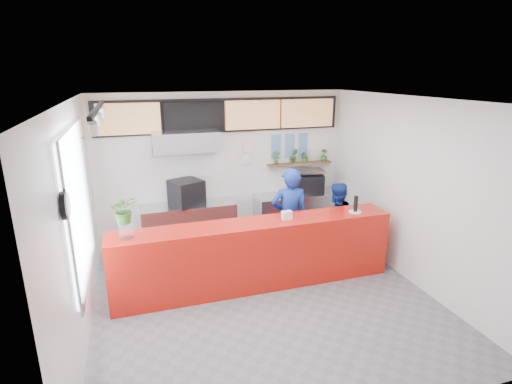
{
  "coord_description": "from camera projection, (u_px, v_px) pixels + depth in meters",
  "views": [
    {
      "loc": [
        -1.76,
        -5.16,
        3.36
      ],
      "look_at": [
        0.1,
        0.7,
        1.5
      ],
      "focal_mm": 28.0,
      "sensor_mm": 36.0,
      "label": 1
    }
  ],
  "objects": [
    {
      "name": "photo_frame_a",
      "position": [
        276.0,
        141.0,
        8.19
      ],
      "size": [
        0.2,
        0.02,
        0.25
      ],
      "primitive_type": "cube",
      "color": "#598CBF",
      "rests_on": "wall_back"
    },
    {
      "name": "cream_band",
      "position": [
        223.0,
        113.0,
        7.71
      ],
      "size": [
        5.0,
        0.02,
        0.8
      ],
      "primitive_type": "cube",
      "color": "beige",
      "rests_on": "wall_back"
    },
    {
      "name": "herb_b",
      "position": [
        294.0,
        156.0,
        8.32
      ],
      "size": [
        0.21,
        0.19,
        0.31
      ],
      "primitive_type": "imported",
      "rotation": [
        0.0,
        0.0,
        -0.37
      ],
      "color": "#376423",
      "rests_on": "herb_shelf"
    },
    {
      "name": "wall_left",
      "position": [
        77.0,
        225.0,
        5.03
      ],
      "size": [
        0.0,
        5.0,
        5.0
      ],
      "primitive_type": "plane",
      "rotation": [
        1.57,
        0.0,
        1.57
      ],
      "color": "white",
      "rests_on": "ground"
    },
    {
      "name": "glass_vase",
      "position": [
        126.0,
        230.0,
        5.61
      ],
      "size": [
        0.24,
        0.24,
        0.25
      ],
      "primitive_type": "cylinder",
      "rotation": [
        0.0,
        0.0,
        -0.2
      ],
      "color": "silver",
      "rests_on": "service_counter"
    },
    {
      "name": "wall_clock_rim",
      "position": [
        64.0,
        206.0,
        4.06
      ],
      "size": [
        0.05,
        0.3,
        0.3
      ],
      "primitive_type": "cylinder",
      "rotation": [
        0.0,
        1.57,
        0.0
      ],
      "color": "black",
      "rests_on": "wall_left"
    },
    {
      "name": "ceiling",
      "position": [
        265.0,
        100.0,
        5.32
      ],
      "size": [
        5.0,
        5.0,
        0.0
      ],
      "primitive_type": "plane",
      "rotation": [
        3.14,
        0.0,
        0.0
      ],
      "color": "silver"
    },
    {
      "name": "photo_frame_d",
      "position": [
        276.0,
        153.0,
        8.26
      ],
      "size": [
        0.2,
        0.02,
        0.25
      ],
      "primitive_type": "cube",
      "color": "#598CBF",
      "rests_on": "wall_back"
    },
    {
      "name": "floor",
      "position": [
        264.0,
        297.0,
        6.19
      ],
      "size": [
        5.0,
        5.0,
        0.0
      ],
      "primitive_type": "plane",
      "color": "slate",
      "rests_on": "ground"
    },
    {
      "name": "staff_right",
      "position": [
        335.0,
        221.0,
        7.29
      ],
      "size": [
        0.81,
        0.69,
        1.46
      ],
      "primitive_type": "imported",
      "rotation": [
        0.0,
        0.0,
        3.34
      ],
      "color": "navy",
      "rests_on": "ground"
    },
    {
      "name": "wall_back",
      "position": [
        224.0,
        168.0,
        8.03
      ],
      "size": [
        5.0,
        0.0,
        5.0
      ],
      "primitive_type": "plane",
      "rotation": [
        1.57,
        0.0,
        0.0
      ],
      "color": "white",
      "rests_on": "ground"
    },
    {
      "name": "extraction_hood",
      "position": [
        185.0,
        141.0,
        7.29
      ],
      "size": [
        1.2,
        0.7,
        0.35
      ],
      "primitive_type": "cube",
      "color": "#B2B5BA",
      "rests_on": "ceiling"
    },
    {
      "name": "soffit",
      "position": [
        223.0,
        115.0,
        7.69
      ],
      "size": [
        4.8,
        0.04,
        0.65
      ],
      "primitive_type": "cube",
      "color": "black",
      "rests_on": "wall_back"
    },
    {
      "name": "photo_frame_b",
      "position": [
        290.0,
        140.0,
        8.28
      ],
      "size": [
        0.2,
        0.02,
        0.25
      ],
      "primitive_type": "cube",
      "color": "#598CBF",
      "rests_on": "wall_back"
    },
    {
      "name": "white_plate",
      "position": [
        355.0,
        212.0,
        6.68
      ],
      "size": [
        0.27,
        0.27,
        0.02
      ],
      "primitive_type": "cylinder",
      "rotation": [
        0.0,
        0.0,
        0.29
      ],
      "color": "white",
      "rests_on": "service_counter"
    },
    {
      "name": "dec_plate_b",
      "position": [
        246.0,
        159.0,
        8.09
      ],
      "size": [
        0.24,
        0.03,
        0.24
      ],
      "primitive_type": "cylinder",
      "rotation": [
        1.57,
        0.0,
        0.0
      ],
      "color": "silver",
      "rests_on": "wall_back"
    },
    {
      "name": "basil_vase",
      "position": [
        124.0,
        210.0,
        5.53
      ],
      "size": [
        0.37,
        0.32,
        0.4
      ],
      "primitive_type": "imported",
      "rotation": [
        0.0,
        0.0,
        0.03
      ],
      "color": "#376423",
      "rests_on": "glass_vase"
    },
    {
      "name": "espresso_tray",
      "position": [
        309.0,
        171.0,
        8.3
      ],
      "size": [
        0.66,
        0.5,
        0.06
      ],
      "primitive_type": "cube",
      "rotation": [
        0.0,
        0.0,
        -0.14
      ],
      "color": "#B0B4B8",
      "rests_on": "espresso_machine"
    },
    {
      "name": "hood_lip",
      "position": [
        186.0,
        151.0,
        7.35
      ],
      "size": [
        1.2,
        0.69,
        0.31
      ],
      "primitive_type": "cube",
      "rotation": [
        -0.35,
        0.0,
        0.0
      ],
      "color": "#B2B5BA",
      "rests_on": "ceiling"
    },
    {
      "name": "dec_plate_d",
      "position": [
        248.0,
        147.0,
        8.04
      ],
      "size": [
        0.24,
        0.03,
        0.24
      ],
      "primitive_type": "cylinder",
      "rotation": [
        1.57,
        0.0,
        0.0
      ],
      "color": "silver",
      "rests_on": "wall_back"
    },
    {
      "name": "menu_board_mid_right",
      "position": [
        253.0,
        115.0,
        7.79
      ],
      "size": [
        1.1,
        0.1,
        0.55
      ],
      "primitive_type": "cube",
      "color": "tan",
      "rests_on": "wall_back"
    },
    {
      "name": "window_pane",
      "position": [
        80.0,
        203.0,
        5.25
      ],
      "size": [
        0.04,
        2.2,
        1.9
      ],
      "primitive_type": "cube",
      "color": "silver",
      "rests_on": "wall_left"
    },
    {
      "name": "menu_board_mid_left",
      "position": [
        194.0,
        117.0,
        7.45
      ],
      "size": [
        1.1,
        0.1,
        0.55
      ],
      "primitive_type": "cube",
      "color": "black",
      "rests_on": "wall_back"
    },
    {
      "name": "menu_board_far_right",
      "position": [
        307.0,
        113.0,
        8.12
      ],
      "size": [
        1.1,
        0.1,
        0.55
      ],
      "primitive_type": "cube",
      "color": "tan",
      "rests_on": "wall_back"
    },
    {
      "name": "herb_shelf",
      "position": [
        299.0,
        164.0,
        8.41
      ],
      "size": [
        1.4,
        0.18,
        0.04
      ],
      "primitive_type": "cube",
      "color": "brown",
      "rests_on": "wall_back"
    },
    {
      "name": "prep_bench",
      "position": [
        189.0,
        226.0,
        7.83
      ],
      "size": [
        1.8,
        0.6,
        0.9
      ],
      "primitive_type": "cube",
      "color": "#B2B5BA",
      "rests_on": "ground"
    },
    {
      "name": "staff_center",
      "position": [
        289.0,
        218.0,
        7.01
      ],
      "size": [
        0.73,
        0.55,
        1.79
      ],
      "primitive_type": "imported",
      "rotation": [
        0.0,
        0.0,
        2.94
      ],
      "color": "navy",
      "rests_on": "ground"
    },
    {
      "name": "dec_plate_a",
      "position": [
        232.0,
        155.0,
        7.98
      ],
      "size": [
        0.24,
        0.03,
        0.24
      ],
      "primitive_type": "cylinder",
      "rotation": [
        1.57,
        0.0,
        0.0
      ],
      "color": "silver",
      "rests_on": "wall_back"
    },
    {
      "name": "right_bench",
      "position": [
        297.0,
        214.0,
        8.5
      ],
      "size": [
        1.8,
        0.6,
        0.9
      ],
      "primitive_type": "cube",
      "color": "#B2B5BA",
      "rests_on": "ground"
    },
    {
      "name": "wall_clock_face",
      "position": [
        67.0,
        205.0,
        4.07
      ],
      "size": [
        0.02,
        0.26,
        0.26
      ],
      "primitive_type": "cylinder",
      "rotation": [
        0.0,
        1.57,
        0.0
      ],
      "color": "white",
      "rests_on": "wall_left"
    },
    {
      "name": "espresso_machine",
      "position": [
        308.0,
        184.0,
        8.38
      ],
      "size": [
        0.73,
        0.61,
        0.4
      ],
      "primitive_type": "cube",
      "rotation": [
        0.0,
        0.0,
        -0.31
      ],
      "color": "black",
      "rests_on": "right_bench"
    },
    {
      "name": "napkin_holder",
      "position": [
        287.0,
        215.0,
        6.34
      ],
      "size": [
        0.17,
        0.12,
        0.14
      ],
      "primitive_type": "cube",
      "rotation": [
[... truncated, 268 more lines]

